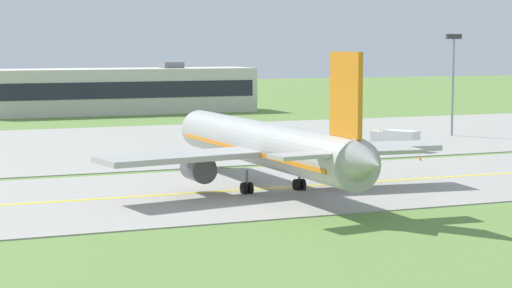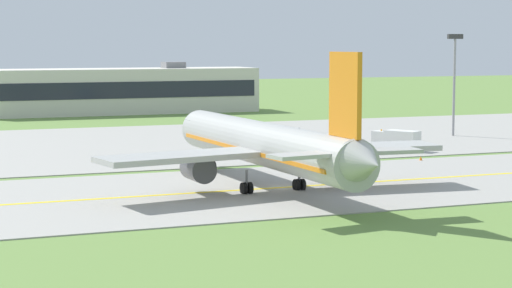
# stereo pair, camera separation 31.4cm
# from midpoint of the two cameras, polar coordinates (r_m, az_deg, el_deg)

# --- Properties ---
(ground_plane) EXTENTS (500.00, 500.00, 0.00)m
(ground_plane) POSITION_cam_midpoint_polar(r_m,az_deg,el_deg) (85.93, 1.77, -2.74)
(ground_plane) COLOR olive
(taxiway_strip) EXTENTS (240.00, 28.00, 0.10)m
(taxiway_strip) POSITION_cam_midpoint_polar(r_m,az_deg,el_deg) (85.92, 1.77, -2.71)
(taxiway_strip) COLOR #9E9B93
(taxiway_strip) RESTS_ON ground
(apron_pad) EXTENTS (140.00, 52.00, 0.10)m
(apron_pad) POSITION_cam_midpoint_polar(r_m,az_deg,el_deg) (128.30, -1.65, 0.23)
(apron_pad) COLOR #9E9B93
(apron_pad) RESTS_ON ground
(taxiway_centreline) EXTENTS (220.00, 0.60, 0.01)m
(taxiway_centreline) POSITION_cam_midpoint_polar(r_m,az_deg,el_deg) (85.91, 1.77, -2.67)
(taxiway_centreline) COLOR yellow
(taxiway_centreline) RESTS_ON taxiway_strip
(airplane_lead) EXTENTS (32.50, 39.60, 12.70)m
(airplane_lead) POSITION_cam_midpoint_polar(r_m,az_deg,el_deg) (84.32, 0.75, -0.08)
(airplane_lead) COLOR #ADADA8
(airplane_lead) RESTS_ON ground
(service_truck_baggage) EXTENTS (4.75, 6.23, 2.60)m
(service_truck_baggage) POSITION_cam_midpoint_polar(r_m,az_deg,el_deg) (117.04, 8.68, 0.32)
(service_truck_baggage) COLOR silver
(service_truck_baggage) RESTS_ON ground
(service_truck_fuel) EXTENTS (5.54, 5.83, 2.65)m
(service_truck_fuel) POSITION_cam_midpoint_polar(r_m,az_deg,el_deg) (120.26, 1.41, 0.55)
(service_truck_fuel) COLOR #264CA5
(service_truck_fuel) RESTS_ON ground
(terminal_building) EXTENTS (52.45, 12.01, 9.79)m
(terminal_building) POSITION_cam_midpoint_polar(r_m,az_deg,el_deg) (180.77, -8.20, 3.25)
(terminal_building) COLOR beige
(terminal_building) RESTS_ON ground
(apron_light_mast) EXTENTS (2.40, 0.50, 14.70)m
(apron_light_mast) POSITION_cam_midpoint_polar(r_m,az_deg,el_deg) (136.66, 12.14, 4.36)
(apron_light_mast) COLOR gray
(apron_light_mast) RESTS_ON ground
(traffic_cone_near_edge) EXTENTS (0.44, 0.44, 0.60)m
(traffic_cone_near_edge) POSITION_cam_midpoint_polar(r_m,az_deg,el_deg) (107.40, 10.15, -0.89)
(traffic_cone_near_edge) COLOR orange
(traffic_cone_near_edge) RESTS_ON ground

